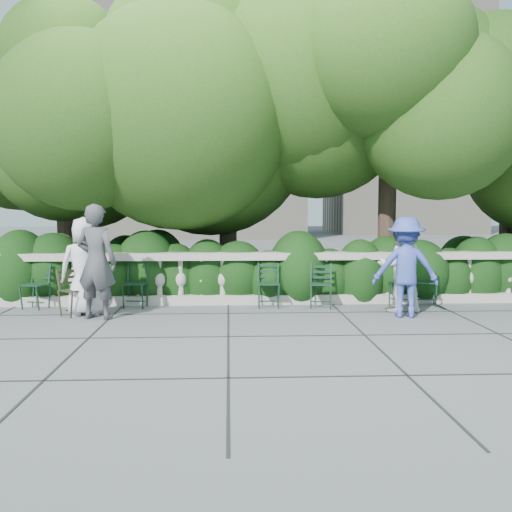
{
  "coord_description": "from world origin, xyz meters",
  "views": [
    {
      "loc": [
        -0.49,
        -9.13,
        1.89
      ],
      "look_at": [
        0.0,
        1.0,
        1.0
      ],
      "focal_mm": 40.0,
      "sensor_mm": 36.0,
      "label": 1
    }
  ],
  "objects_px": {
    "chair_a": "(133,309)",
    "chair_d": "(269,309)",
    "chair_c": "(321,309)",
    "person_businessman": "(85,266)",
    "chair_f": "(426,307)",
    "person_older_blue": "(406,267)",
    "chair_b": "(31,310)",
    "chair_e": "(399,307)",
    "chair_weathered": "(80,317)",
    "person_casual_man": "(400,266)",
    "person_woman_grey": "(96,262)"
  },
  "relations": [
    {
      "from": "person_older_blue",
      "to": "person_woman_grey",
      "type": "bearing_deg",
      "value": 8.73
    },
    {
      "from": "chair_b",
      "to": "chair_c",
      "type": "xyz_separation_m",
      "value": [
        5.29,
        -0.19,
        0.0
      ]
    },
    {
      "from": "chair_a",
      "to": "chair_d",
      "type": "bearing_deg",
      "value": 4.59
    },
    {
      "from": "person_woman_grey",
      "to": "chair_c",
      "type": "bearing_deg",
      "value": -153.0
    },
    {
      "from": "chair_c",
      "to": "chair_e",
      "type": "relative_size",
      "value": 1.0
    },
    {
      "from": "chair_a",
      "to": "chair_c",
      "type": "bearing_deg",
      "value": 3.77
    },
    {
      "from": "chair_weathered",
      "to": "person_older_blue",
      "type": "relative_size",
      "value": 0.49
    },
    {
      "from": "chair_c",
      "to": "person_businessman",
      "type": "distance_m",
      "value": 4.26
    },
    {
      "from": "chair_weathered",
      "to": "chair_f",
      "type": "bearing_deg",
      "value": -43.55
    },
    {
      "from": "chair_a",
      "to": "chair_d",
      "type": "relative_size",
      "value": 1.0
    },
    {
      "from": "chair_c",
      "to": "chair_e",
      "type": "distance_m",
      "value": 1.54
    },
    {
      "from": "chair_e",
      "to": "chair_c",
      "type": "bearing_deg",
      "value": -147.23
    },
    {
      "from": "chair_e",
      "to": "person_older_blue",
      "type": "height_order",
      "value": "person_older_blue"
    },
    {
      "from": "chair_e",
      "to": "person_older_blue",
      "type": "bearing_deg",
      "value": -76.47
    },
    {
      "from": "chair_a",
      "to": "chair_f",
      "type": "xyz_separation_m",
      "value": [
        5.45,
        -0.08,
        0.0
      ]
    },
    {
      "from": "chair_f",
      "to": "person_woman_grey",
      "type": "bearing_deg",
      "value": -159.12
    },
    {
      "from": "chair_d",
      "to": "chair_e",
      "type": "bearing_deg",
      "value": 3.89
    },
    {
      "from": "chair_b",
      "to": "person_casual_man",
      "type": "bearing_deg",
      "value": 15.56
    },
    {
      "from": "person_older_blue",
      "to": "chair_e",
      "type": "bearing_deg",
      "value": -91.9
    },
    {
      "from": "person_businessman",
      "to": "person_casual_man",
      "type": "relative_size",
      "value": 1.04
    },
    {
      "from": "chair_b",
      "to": "person_businessman",
      "type": "height_order",
      "value": "person_businessman"
    },
    {
      "from": "chair_b",
      "to": "chair_f",
      "type": "xyz_separation_m",
      "value": [
        7.3,
        -0.05,
        0.0
      ]
    },
    {
      "from": "chair_weathered",
      "to": "person_businessman",
      "type": "distance_m",
      "value": 0.87
    },
    {
      "from": "chair_c",
      "to": "person_businessman",
      "type": "relative_size",
      "value": 0.49
    },
    {
      "from": "chair_b",
      "to": "person_casual_man",
      "type": "xyz_separation_m",
      "value": [
        6.66,
        -0.47,
        0.82
      ]
    },
    {
      "from": "chair_c",
      "to": "person_woman_grey",
      "type": "xyz_separation_m",
      "value": [
        -3.88,
        -0.68,
        0.96
      ]
    },
    {
      "from": "chair_c",
      "to": "person_older_blue",
      "type": "distance_m",
      "value": 1.75
    },
    {
      "from": "person_older_blue",
      "to": "chair_a",
      "type": "bearing_deg",
      "value": -2.08
    },
    {
      "from": "chair_b",
      "to": "person_businessman",
      "type": "distance_m",
      "value": 1.51
    },
    {
      "from": "chair_d",
      "to": "person_businessman",
      "type": "height_order",
      "value": "person_businessman"
    },
    {
      "from": "chair_f",
      "to": "chair_e",
      "type": "bearing_deg",
      "value": -174.57
    },
    {
      "from": "person_casual_man",
      "to": "person_older_blue",
      "type": "xyz_separation_m",
      "value": [
        -0.04,
        -0.48,
        0.03
      ]
    },
    {
      "from": "chair_e",
      "to": "person_casual_man",
      "type": "relative_size",
      "value": 0.51
    },
    {
      "from": "chair_a",
      "to": "chair_f",
      "type": "height_order",
      "value": "same"
    },
    {
      "from": "chair_d",
      "to": "chair_weathered",
      "type": "height_order",
      "value": "same"
    },
    {
      "from": "chair_weathered",
      "to": "person_older_blue",
      "type": "bearing_deg",
      "value": -52.07
    },
    {
      "from": "chair_a",
      "to": "chair_b",
      "type": "bearing_deg",
      "value": -171.23
    },
    {
      "from": "chair_a",
      "to": "person_older_blue",
      "type": "height_order",
      "value": "person_older_blue"
    },
    {
      "from": "person_woman_grey",
      "to": "person_casual_man",
      "type": "xyz_separation_m",
      "value": [
        5.25,
        0.4,
        -0.14
      ]
    },
    {
      "from": "chair_b",
      "to": "chair_c",
      "type": "height_order",
      "value": "same"
    },
    {
      "from": "chair_e",
      "to": "chair_f",
      "type": "distance_m",
      "value": 0.49
    },
    {
      "from": "chair_d",
      "to": "chair_e",
      "type": "xyz_separation_m",
      "value": [
        2.46,
        0.11,
        0.0
      ]
    },
    {
      "from": "person_businessman",
      "to": "chair_f",
      "type": "bearing_deg",
      "value": 172.68
    },
    {
      "from": "chair_f",
      "to": "person_casual_man",
      "type": "distance_m",
      "value": 1.12
    },
    {
      "from": "chair_b",
      "to": "person_older_blue",
      "type": "distance_m",
      "value": 6.74
    },
    {
      "from": "chair_e",
      "to": "person_businessman",
      "type": "height_order",
      "value": "person_businessman"
    },
    {
      "from": "chair_a",
      "to": "chair_d",
      "type": "height_order",
      "value": "same"
    },
    {
      "from": "chair_f",
      "to": "person_older_blue",
      "type": "height_order",
      "value": "person_older_blue"
    },
    {
      "from": "chair_c",
      "to": "chair_e",
      "type": "xyz_separation_m",
      "value": [
        1.52,
        0.21,
        0.0
      ]
    },
    {
      "from": "chair_b",
      "to": "chair_f",
      "type": "relative_size",
      "value": 1.0
    }
  ]
}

